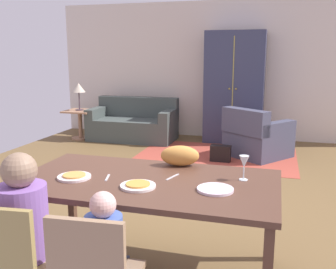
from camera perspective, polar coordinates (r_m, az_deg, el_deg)
name	(u,v)px	position (r m, az deg, el deg)	size (l,w,h in m)	color
ground_plane	(177,186)	(5.05, 1.32, -7.64)	(6.66, 6.30, 0.02)	brown
back_wall	(217,71)	(7.91, 7.31, 9.36)	(6.66, 0.10, 2.70)	beige
dining_table	(147,187)	(2.90, -3.20, -7.83)	(1.93, 1.04, 0.76)	#503225
plate_near_man	(74,177)	(2.99, -13.69, -6.11)	(0.25, 0.25, 0.02)	silver
pizza_near_man	(74,175)	(2.98, -13.70, -5.84)	(0.17, 0.17, 0.01)	gold
plate_near_child	(138,186)	(2.72, -4.46, -7.60)	(0.25, 0.25, 0.02)	white
pizza_near_child	(138,184)	(2.72, -4.47, -7.30)	(0.17, 0.17, 0.01)	gold
plate_near_woman	(215,189)	(2.67, 7.00, -8.05)	(0.25, 0.25, 0.02)	silver
wine_glass	(244,163)	(2.88, 11.17, -4.12)	(0.07, 0.07, 0.19)	silver
fork	(108,178)	(2.94, -8.90, -6.32)	(0.02, 0.15, 0.01)	silver
knife	(172,177)	(2.92, 0.67, -6.29)	(0.01, 0.17, 0.01)	silver
dining_chair_man	(12,262)	(2.51, -22.09, -17.10)	(0.46, 0.46, 0.87)	#9F874C
person_man	(28,245)	(2.63, -19.94, -15.05)	(0.30, 0.41, 1.11)	#2C3953
cat	(180,156)	(3.20, 1.77, -3.15)	(0.32, 0.16, 0.17)	#D18B3E
area_rug	(216,156)	(6.51, 7.10, -3.15)	(2.60, 1.80, 0.01)	#A44233
couch	(134,124)	(7.71, -5.11, 1.52)	(1.67, 0.86, 0.82)	#414A46
armchair	(256,138)	(6.53, 12.90, -0.48)	(1.20, 1.20, 0.82)	#404257
armoire	(234,88)	(7.50, 9.79, 6.86)	(1.10, 0.59, 2.10)	#323752
side_table	(80,120)	(7.90, -12.86, 2.06)	(0.56, 0.56, 0.58)	#A37557
table_lamp	(79,89)	(7.82, -13.07, 6.62)	(0.26, 0.26, 0.54)	#4D3943
handbag	(221,153)	(6.17, 7.78, -2.78)	(0.32, 0.16, 0.26)	black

